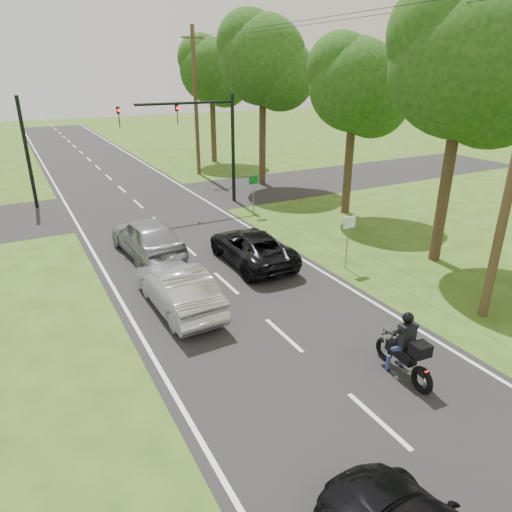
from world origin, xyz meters
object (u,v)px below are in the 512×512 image
(motorcycle_rider, at_px, (406,352))
(utility_pole_far, at_px, (196,102))
(sign_white, at_px, (349,230))
(sign_green, at_px, (254,185))
(dark_suv, at_px, (251,247))
(silver_sedan, at_px, (178,288))
(traffic_signal, at_px, (202,131))
(silver_suv, at_px, (147,237))

(motorcycle_rider, xyz_separation_m, utility_pole_far, (4.53, 25.07, 4.37))
(sign_white, height_order, sign_green, same)
(dark_suv, relative_size, utility_pole_far, 0.47)
(motorcycle_rider, distance_m, sign_green, 14.44)
(utility_pole_far, xyz_separation_m, sign_white, (-1.50, -19.02, -3.49))
(motorcycle_rider, height_order, silver_sedan, motorcycle_rider)
(motorcycle_rider, relative_size, traffic_signal, 0.33)
(traffic_signal, xyz_separation_m, utility_pole_far, (2.86, 8.00, 0.95))
(dark_suv, bearing_deg, silver_sedan, 32.20)
(dark_suv, bearing_deg, traffic_signal, -98.89)
(sign_white, bearing_deg, dark_suv, 141.83)
(motorcycle_rider, bearing_deg, sign_white, 68.90)
(dark_suv, xyz_separation_m, silver_sedan, (-3.88, -2.31, 0.07))
(dark_suv, xyz_separation_m, sign_green, (3.15, 5.68, 0.93))
(dark_suv, distance_m, traffic_signal, 9.50)
(traffic_signal, distance_m, sign_white, 11.39)
(silver_sedan, distance_m, traffic_signal, 12.75)
(dark_suv, height_order, silver_sedan, silver_sedan)
(traffic_signal, height_order, utility_pole_far, utility_pole_far)
(silver_sedan, relative_size, utility_pole_far, 0.44)
(sign_green, bearing_deg, sign_white, -91.43)
(silver_suv, bearing_deg, traffic_signal, -134.85)
(utility_pole_far, distance_m, sign_green, 11.63)
(motorcycle_rider, height_order, utility_pole_far, utility_pole_far)
(silver_suv, xyz_separation_m, traffic_signal, (5.03, 5.94, 3.32))
(motorcycle_rider, height_order, dark_suv, motorcycle_rider)
(silver_suv, relative_size, traffic_signal, 0.74)
(dark_suv, height_order, sign_white, sign_white)
(motorcycle_rider, distance_m, silver_suv, 11.62)
(silver_sedan, relative_size, sign_green, 2.07)
(sign_white, distance_m, sign_green, 8.00)
(silver_sedan, height_order, traffic_signal, traffic_signal)
(sign_white, bearing_deg, traffic_signal, 97.05)
(silver_sedan, bearing_deg, utility_pole_far, -115.30)
(silver_sedan, bearing_deg, traffic_signal, -118.06)
(traffic_signal, bearing_deg, motorcycle_rider, -95.59)
(utility_pole_far, bearing_deg, motorcycle_rider, -100.25)
(silver_suv, bearing_deg, sign_green, -160.68)
(motorcycle_rider, distance_m, utility_pole_far, 25.85)
(sign_green, bearing_deg, silver_sedan, -131.37)
(dark_suv, height_order, sign_green, sign_green)
(utility_pole_far, bearing_deg, silver_sedan, -113.68)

